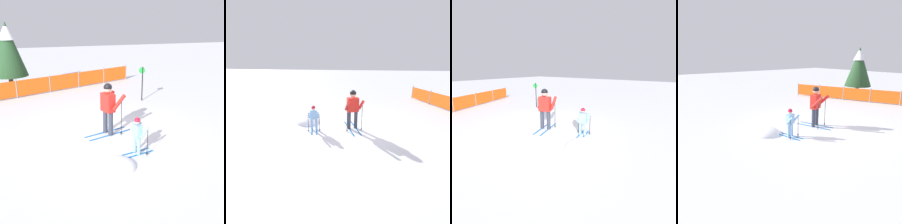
{
  "view_description": "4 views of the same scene",
  "coord_description": "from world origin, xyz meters",
  "views": [
    {
      "loc": [
        -2.62,
        -8.34,
        3.57
      ],
      "look_at": [
        -0.13,
        -0.85,
        0.94
      ],
      "focal_mm": 45.0,
      "sensor_mm": 36.0,
      "label": 1
    },
    {
      "loc": [
        6.97,
        -0.16,
        3.06
      ],
      "look_at": [
        -0.03,
        -0.88,
        0.74
      ],
      "focal_mm": 28.0,
      "sensor_mm": 36.0,
      "label": 2
    },
    {
      "loc": [
        -5.14,
        -5.07,
        2.52
      ],
      "look_at": [
        0.0,
        -1.18,
        0.85
      ],
      "focal_mm": 28.0,
      "sensor_mm": 36.0,
      "label": 3
    },
    {
      "loc": [
        6.16,
        -6.64,
        2.95
      ],
      "look_at": [
        -0.3,
        -1.45,
        0.76
      ],
      "focal_mm": 35.0,
      "sensor_mm": 36.0,
      "label": 4
    }
  ],
  "objects": [
    {
      "name": "skier_child",
      "position": [
        0.26,
        -1.87,
        0.62
      ],
      "size": [
        1.03,
        0.52,
        1.07
      ],
      "rotation": [
        0.0,
        0.0,
        0.21
      ],
      "color": "#1966B2",
      "rests_on": "ground_plane"
    },
    {
      "name": "skier_adult",
      "position": [
        -0.05,
        -0.26,
        1.0
      ],
      "size": [
        1.62,
        0.88,
        1.69
      ],
      "rotation": [
        0.0,
        0.0,
        0.31
      ],
      "color": "#1966B2",
      "rests_on": "ground_plane"
    },
    {
      "name": "ground_plane",
      "position": [
        0.0,
        0.0,
        0.0
      ],
      "size": [
        60.0,
        60.0,
        0.0
      ],
      "primitive_type": "plane",
      "color": "white"
    },
    {
      "name": "snow_mound",
      "position": [
        -0.65,
        -2.41,
        0.0
      ],
      "size": [
        1.27,
        1.08,
        0.51
      ],
      "primitive_type": "ellipsoid",
      "color": "white",
      "rests_on": "ground_plane"
    }
  ]
}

